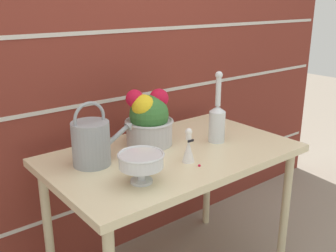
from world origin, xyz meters
The scene contains 8 objects.
brick_wall centered at (0.00, 0.48, 1.10)m, with size 3.60×0.08×2.20m.
patio_table centered at (0.00, 0.00, 0.67)m, with size 1.20×0.72×0.74m.
watering_can centered at (-0.37, 0.10, 0.84)m, with size 0.31×0.17×0.29m.
crystal_pedestal_bowl centered at (-0.31, -0.18, 0.83)m, with size 0.19×0.19×0.13m.
flower_planter centered at (-0.03, 0.15, 0.87)m, with size 0.25×0.25×0.29m.
glass_decanter centered at (0.27, -0.03, 0.86)m, with size 0.08×0.08×0.36m.
figurine_vase centered at (-0.02, -0.14, 0.80)m, with size 0.06×0.06×0.16m.
fallen_petal centered at (-0.02, -0.21, 0.74)m, with size 0.01×0.01×0.01m.
Camera 1 is at (-1.12, -1.36, 1.44)m, focal length 42.00 mm.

